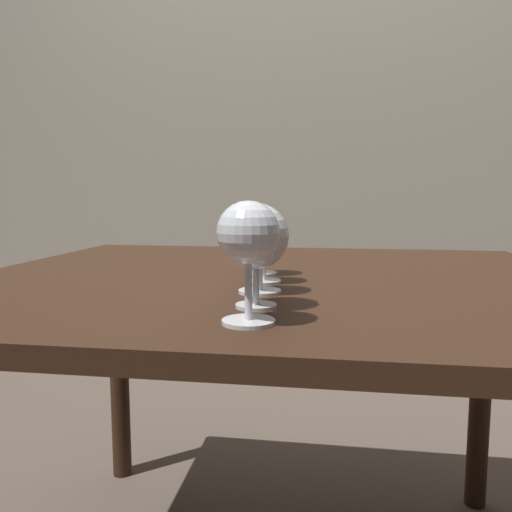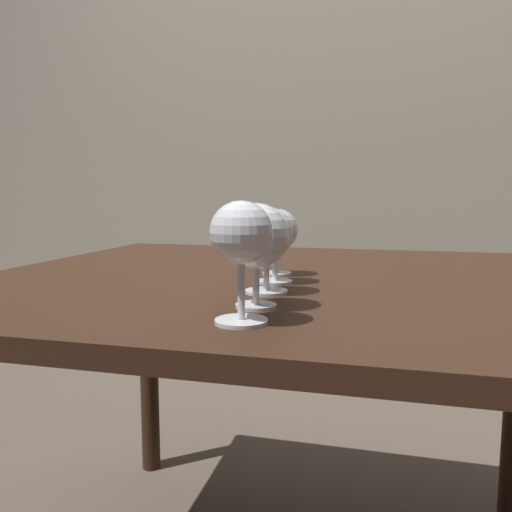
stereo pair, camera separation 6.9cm
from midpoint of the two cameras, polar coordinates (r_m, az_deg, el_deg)
The scene contains 7 objects.
back_wall at distance 2.28m, azimuth 5.03°, elevation 18.04°, with size 5.00×0.08×2.60m, color #B2A893.
dining_table at distance 1.00m, azimuth -0.02°, elevation -6.92°, with size 1.16×0.99×0.71m.
wine_glass_rose at distance 0.60m, azimuth -4.16°, elevation 2.11°, with size 0.08×0.08×0.15m.
wine_glass_white at distance 0.68m, azimuth -2.88°, elevation 2.16°, with size 0.09×0.09×0.14m.
wine_glass_chardonnay at distance 0.79m, azimuth -2.36°, elevation 2.27°, with size 0.08×0.08×0.14m.
wine_glass_amber at distance 0.88m, azimuth -1.35°, elevation 2.71°, with size 0.07×0.07×0.13m.
wine_glass_port at distance 0.97m, azimuth -1.31°, elevation 2.79°, with size 0.08×0.08×0.13m.
Camera 1 is at (0.11, -0.96, 0.86)m, focal length 35.54 mm.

